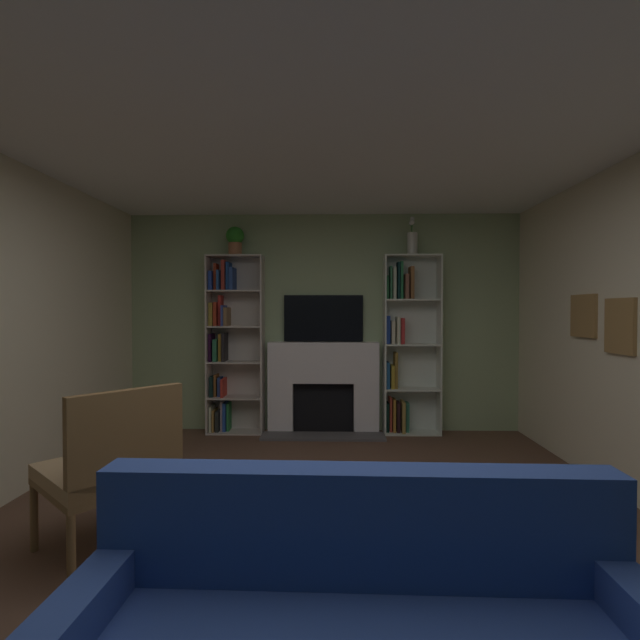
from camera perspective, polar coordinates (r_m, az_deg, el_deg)
ground_plane at (r=2.88m, az=-0.64°, el=-28.69°), size 7.23×7.23×0.00m
wall_back_accent at (r=5.54m, az=0.44°, el=-0.31°), size 4.75×0.06×2.58m
ceiling at (r=2.76m, az=-0.65°, el=26.42°), size 4.75×6.15×0.06m
fireplace at (r=5.48m, az=0.42°, el=-8.08°), size 1.40×0.50×1.06m
tv at (r=5.48m, az=0.44°, el=0.22°), size 0.93×0.06×0.55m
bookshelf_left at (r=5.55m, az=-11.09°, el=-2.81°), size 0.65×0.28×2.08m
bookshelf_right at (r=5.50m, az=10.47°, el=-3.16°), size 0.65×0.26×2.08m
potted_plant at (r=5.53m, az=-10.45°, el=9.77°), size 0.21×0.21×0.33m
vase_with_flowers at (r=5.50m, az=11.34°, el=9.61°), size 0.12×0.12×0.44m
armchair at (r=3.08m, az=-24.33°, el=-16.10°), size 0.91×0.91×1.00m
coffee_table at (r=2.47m, az=3.81°, el=-25.35°), size 0.72×0.40×0.40m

